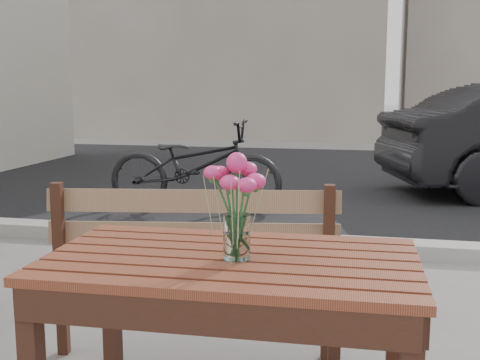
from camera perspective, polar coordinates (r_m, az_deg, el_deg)
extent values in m
cube|color=black|center=(8.97, 7.73, 0.21)|extent=(30.00, 8.00, 0.00)
cube|color=#9C9993|center=(5.05, 4.24, -5.93)|extent=(30.00, 0.25, 0.12)
cube|color=#572717|center=(2.08, -0.87, -7.66)|extent=(1.28, 0.76, 0.03)
cube|color=#321C10|center=(2.66, -12.03, -12.95)|extent=(0.06, 0.06, 0.75)
cube|color=#321C10|center=(2.48, 14.48, -14.76)|extent=(0.06, 0.06, 0.75)
cube|color=olive|center=(2.85, -4.96, -9.34)|extent=(1.51, 0.63, 0.03)
cube|color=olive|center=(3.00, -4.47, -3.57)|extent=(1.45, 0.27, 0.40)
cube|color=#321C10|center=(2.94, -18.74, -13.88)|extent=(0.06, 0.06, 0.48)
cube|color=#321C10|center=(2.77, 8.94, -14.97)|extent=(0.06, 0.06, 0.48)
cube|color=#321C10|center=(3.17, -16.73, -8.21)|extent=(0.06, 0.06, 0.89)
cube|color=#321C10|center=(3.01, 8.35, -8.84)|extent=(0.06, 0.06, 0.89)
cylinder|color=white|center=(2.03, -0.30, -5.40)|extent=(0.09, 0.09, 0.15)
cylinder|color=#2F6A35|center=(2.01, -0.30, -3.29)|extent=(0.05, 0.05, 0.31)
imported|color=black|center=(6.48, -4.32, 1.33)|extent=(1.92, 0.72, 1.00)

